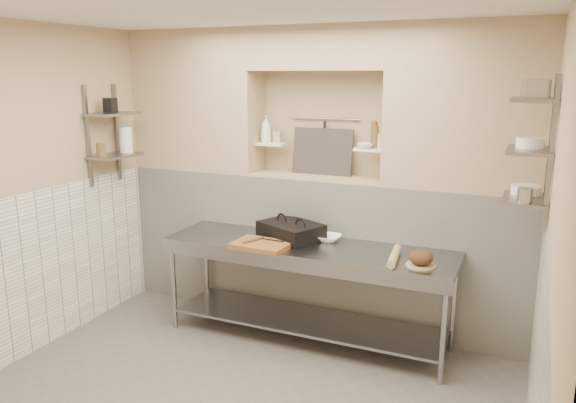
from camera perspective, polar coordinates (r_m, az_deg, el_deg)
The scene contains 46 objects.
wall_left at distance 5.16m, azimuth -26.39°, elevation 0.62°, with size 0.10×3.90×2.80m, color tan.
wall_right at distance 3.35m, azimuth 25.91°, elevation -5.37°, with size 0.10×3.90×2.80m, color tan.
wall_back at distance 5.61m, azimuth 4.02°, elevation 2.83°, with size 4.00×0.10×2.80m, color tan.
backwall_lower at distance 5.55m, azimuth 3.02°, elevation -4.71°, with size 4.00×0.40×1.40m, color white.
alcove_sill at distance 5.38m, azimuth 3.11°, elevation 2.52°, with size 1.30×0.40×0.02m, color tan.
backwall_pillar_left at distance 5.90m, azimuth -9.11°, elevation 10.04°, with size 1.35×0.40×1.40m, color tan.
backwall_pillar_right at distance 4.99m, azimuth 17.76°, elevation 9.11°, with size 1.35×0.40×1.40m, color tan.
backwall_header at distance 5.30m, azimuth 3.27°, elevation 15.28°, with size 1.30×0.40×0.40m, color tan.
wainscot_left at distance 5.29m, azimuth -25.21°, elevation -6.87°, with size 0.02×3.90×1.40m, color white.
wainscot_right at distance 3.61m, azimuth 23.80°, elevation -15.91°, with size 0.02×3.90×1.40m, color white.
alcove_shelf_left at distance 5.53m, azimuth -1.73°, elevation 5.85°, with size 0.28×0.16×0.03m, color white.
alcove_shelf_right at distance 5.18m, azimuth 8.34°, elevation 5.25°, with size 0.28×0.16×0.03m, color white.
utensil_rail at distance 5.47m, azimuth 3.82°, elevation 8.38°, with size 0.02×0.02×0.70m, color gray.
hanging_steel at distance 5.47m, azimuth 3.72°, elevation 6.59°, with size 0.02×0.02×0.30m, color black.
splash_panel at distance 5.44m, azimuth 3.51°, elevation 5.08°, with size 0.60×0.02×0.45m, color #383330.
shelf_rail_left_a at distance 5.91m, azimuth -17.00°, elevation 6.73°, with size 0.03×0.03×0.95m, color slate.
shelf_rail_left_b at distance 5.62m, azimuth -19.66°, elevation 6.25°, with size 0.03×0.03×0.95m, color slate.
wall_shelf_left_lower at distance 5.70m, azimuth -17.15°, elevation 4.48°, with size 0.30×0.50×0.03m, color slate.
wall_shelf_left_upper at distance 5.66m, azimuth -17.42°, elevation 8.49°, with size 0.30×0.50×0.03m, color slate.
shelf_rail_right_a at distance 4.48m, azimuth 25.10°, elevation 4.94°, with size 0.03×0.03×1.05m, color slate.
shelf_rail_right_b at distance 4.09m, azimuth 25.17°, elevation 4.28°, with size 0.03×0.03×1.05m, color slate.
wall_shelf_right_lower at distance 4.34m, azimuth 22.92°, elevation 0.22°, with size 0.30×0.50×0.03m, color slate.
wall_shelf_right_mid at distance 4.28m, azimuth 23.33°, elevation 4.79°, with size 0.30×0.50×0.03m, color slate.
wall_shelf_right_upper at distance 4.25m, azimuth 23.75°, elevation 9.45°, with size 0.30×0.50×0.03m, color slate.
prep_table at distance 5.03m, azimuth 1.92°, elevation -7.28°, with size 2.60×0.70×0.90m.
panini_press at distance 5.12m, azimuth 0.30°, elevation -2.99°, with size 0.66×0.59×0.15m.
cutting_board at distance 4.89m, azimuth -2.72°, elevation -4.43°, with size 0.49×0.34×0.04m, color brown.
knife_blade at distance 4.94m, azimuth -1.77°, elevation -3.94°, with size 0.26×0.03×0.01m, color gray.
tongs at distance 4.92m, azimuth -3.58°, elevation -3.93°, with size 0.02×0.02×0.23m, color gray.
mixing_bowl at distance 5.08m, azimuth 4.12°, elevation -3.72°, with size 0.23×0.23×0.06m, color white.
rolling_pin at distance 4.63m, azimuth 10.75°, elevation -5.49°, with size 0.07×0.07×0.45m, color tan.
bread_board at distance 4.55m, azimuth 13.32°, elevation -6.31°, with size 0.23×0.23×0.01m, color tan.
bread_loaf at distance 4.53m, azimuth 13.36°, elevation -5.55°, with size 0.19×0.19×0.11m, color #4C2D19.
bottle_soap at distance 5.55m, azimuth -2.23°, elevation 7.37°, with size 0.10×0.10×0.26m, color white.
jar_alcove at distance 5.54m, azimuth -1.03°, elevation 6.59°, with size 0.07×0.07×0.11m, color tan.
bowl_alcove at distance 5.17m, azimuth 7.85°, elevation 5.64°, with size 0.15×0.15×0.05m, color white.
condiment_a at distance 5.15m, azimuth 8.88°, elevation 6.47°, with size 0.06×0.06×0.20m, color brown.
condiment_b at distance 5.17m, azimuth 8.73°, elevation 6.72°, with size 0.06×0.06×0.24m, color brown.
condiment_c at distance 5.18m, azimuth 9.14°, elevation 6.10°, with size 0.08×0.08×0.13m, color white.
jug_left at distance 5.81m, azimuth -16.14°, elevation 6.09°, with size 0.13×0.13×0.25m, color white.
jar_left at distance 5.55m, azimuth -18.47°, elevation 5.00°, with size 0.09×0.09×0.13m, color brown.
box_left_upper at distance 5.64m, azimuth -17.61°, elevation 9.29°, with size 0.10×0.10×0.14m, color black.
bowl_right at distance 4.46m, azimuth 23.02°, elevation 1.11°, with size 0.21×0.21×0.06m, color white.
canister_right at distance 4.14m, azimuth 22.93°, elevation 0.55°, with size 0.10×0.10×0.10m, color gray.
bowl_right_mid at distance 4.33m, azimuth 23.40°, elevation 5.50°, with size 0.19×0.19×0.07m, color white.
basket_right at distance 4.23m, azimuth 23.84°, elevation 10.44°, with size 0.16×0.19×0.12m, color gray.
Camera 1 is at (1.87, -3.20, 2.37)m, focal length 35.00 mm.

